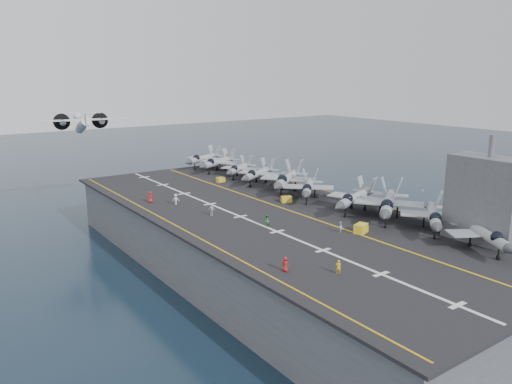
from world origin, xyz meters
TOP-DOWN VIEW (x-y plane):
  - ground at (0.00, 0.00)m, footprint 500.00×500.00m
  - hull at (0.00, 0.00)m, footprint 36.00×90.00m
  - flight_deck at (0.00, 0.00)m, footprint 38.00×92.00m
  - foul_line at (3.00, 0.00)m, footprint 0.35×90.00m
  - landing_centerline at (-6.00, 0.00)m, footprint 0.50×90.00m
  - deck_edge_port at (-17.00, 0.00)m, footprint 0.25×90.00m
  - deck_edge_stbd at (18.50, 0.00)m, footprint 0.25×90.00m
  - island_superstructure at (15.00, -30.00)m, footprint 5.00×10.00m
  - fighter_jet_0 at (11.72, -32.14)m, footprint 14.70×16.20m
  - fighter_jet_1 at (13.42, -23.02)m, footprint 17.12×16.49m
  - fighter_jet_2 at (12.51, -15.22)m, footprint 19.82×18.63m
  - fighter_jet_3 at (11.78, -8.66)m, footprint 17.34×14.60m
  - fighter_jet_4 at (10.93, 2.49)m, footprint 16.64×16.63m
  - fighter_jet_5 at (11.52, 9.60)m, footprint 19.38×18.27m
  - fighter_jet_6 at (11.22, 19.11)m, footprint 16.68×14.85m
  - fighter_jet_7 at (11.61, 27.13)m, footprint 15.43×14.35m
  - fighter_jet_8 at (11.35, 35.98)m, footprint 17.08×14.96m
  - tow_cart_a at (3.83, -17.56)m, footprint 2.61×2.14m
  - tow_cart_b at (6.19, 3.07)m, footprint 2.19×1.84m
  - tow_cart_c at (5.56, 25.31)m, footprint 1.84×1.25m
  - crew_0 at (-14.65, -22.80)m, footprint 0.97×1.24m
  - crew_1 at (-10.06, -27.01)m, footprint 1.24×1.17m
  - crew_2 at (-5.75, -6.96)m, footprint 1.30×1.04m
  - crew_3 at (-11.17, 13.22)m, footprint 1.43×1.38m
  - crew_4 at (-9.55, 3.32)m, footprint 1.33×1.37m
  - crew_5 at (-14.30, 17.33)m, footprint 1.32×0.96m
  - crew_7 at (1.44, -15.61)m, footprint 1.14×0.90m
  - transport_plane at (-15.15, 53.11)m, footprint 23.28×17.67m
  - fighter_jet_9 at (11.35, 43.00)m, footprint 17.08×14.96m

SIDE VIEW (x-z plane):
  - ground at x=0.00m, z-range 0.00..0.00m
  - hull at x=0.00m, z-range 0.00..10.00m
  - flight_deck at x=0.00m, z-range 10.00..10.40m
  - foul_line at x=3.00m, z-range 10.41..10.43m
  - landing_centerline at x=-6.00m, z-range 10.41..10.43m
  - deck_edge_port at x=-17.00m, z-range 10.41..10.43m
  - deck_edge_stbd at x=18.50m, z-range 10.41..10.43m
  - tow_cart_c at x=5.56m, z-range 10.40..11.47m
  - tow_cart_b at x=6.19m, z-range 10.40..11.52m
  - tow_cart_a at x=3.83m, z-range 10.40..11.75m
  - crew_7 at x=1.44m, z-range 10.40..12.08m
  - crew_1 at x=-10.06m, z-range 10.40..12.12m
  - crew_0 at x=-14.65m, z-range 10.40..12.22m
  - crew_2 at x=-5.75m, z-range 10.40..12.28m
  - crew_4 at x=-9.55m, z-range 10.40..12.31m
  - crew_3 at x=-11.17m, z-range 10.40..12.39m
  - crew_5 at x=-14.30m, z-range 10.40..12.46m
  - fighter_jet_7 at x=11.61m, z-range 10.40..14.86m
  - fighter_jet_0 at x=11.72m, z-range 10.40..15.09m
  - fighter_jet_6 at x=11.22m, z-range 10.40..15.24m
  - fighter_jet_4 at x=10.93m, z-range 10.40..15.30m
  - fighter_jet_1 at x=13.42m, z-range 10.40..15.37m
  - fighter_jet_8 at x=11.35m, z-range 10.40..15.37m
  - fighter_jet_9 at x=11.35m, z-range 10.40..15.37m
  - fighter_jet_3 at x=11.78m, z-range 10.40..15.52m
  - fighter_jet_5 at x=11.52m, z-range 10.40..16.01m
  - fighter_jet_2 at x=12.51m, z-range 10.40..16.13m
  - island_superstructure at x=15.00m, z-range 10.40..25.40m
  - transport_plane at x=-15.15m, z-range 19.25..24.27m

